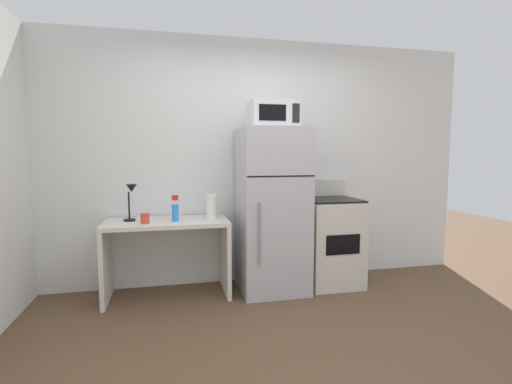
# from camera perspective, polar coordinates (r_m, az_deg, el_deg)

# --- Properties ---
(ground_plane) EXTENTS (12.00, 12.00, 0.00)m
(ground_plane) POSITION_cam_1_polar(r_m,az_deg,el_deg) (2.82, 6.86, -23.65)
(ground_plane) COLOR brown
(wall_back_white) EXTENTS (5.00, 0.10, 2.60)m
(wall_back_white) POSITION_cam_1_polar(r_m,az_deg,el_deg) (4.10, -0.99, 4.58)
(wall_back_white) COLOR silver
(wall_back_white) RESTS_ON ground
(desk) EXTENTS (1.17, 0.56, 0.75)m
(desk) POSITION_cam_1_polar(r_m,az_deg,el_deg) (3.76, -13.37, -7.63)
(desk) COLOR silver
(desk) RESTS_ON ground
(desk_lamp) EXTENTS (0.14, 0.12, 0.35)m
(desk_lamp) POSITION_cam_1_polar(r_m,az_deg,el_deg) (3.74, -18.54, -0.59)
(desk_lamp) COLOR black
(desk_lamp) RESTS_ON desk
(coffee_mug) EXTENTS (0.08, 0.08, 0.09)m
(coffee_mug) POSITION_cam_1_polar(r_m,az_deg,el_deg) (3.60, -16.58, -3.87)
(coffee_mug) COLOR #D83F33
(coffee_mug) RESTS_ON desk
(spray_bottle) EXTENTS (0.06, 0.06, 0.25)m
(spray_bottle) POSITION_cam_1_polar(r_m,az_deg,el_deg) (3.64, -12.22, -2.84)
(spray_bottle) COLOR #2D8CEA
(spray_bottle) RESTS_ON desk
(paper_towel_roll) EXTENTS (0.11, 0.11, 0.24)m
(paper_towel_roll) POSITION_cam_1_polar(r_m,az_deg,el_deg) (3.73, -6.79, -2.21)
(paper_towel_roll) COLOR white
(paper_towel_roll) RESTS_ON desk
(refrigerator) EXTENTS (0.66, 0.68, 1.64)m
(refrigerator) POSITION_cam_1_polar(r_m,az_deg,el_deg) (3.79, 2.44, -2.77)
(refrigerator) COLOR #B7B7BC
(refrigerator) RESTS_ON ground
(microwave) EXTENTS (0.46, 0.35, 0.26)m
(microwave) POSITION_cam_1_polar(r_m,az_deg,el_deg) (3.75, 2.60, 11.74)
(microwave) COLOR silver
(microwave) RESTS_ON refrigerator
(oven_range) EXTENTS (0.56, 0.61, 1.10)m
(oven_range) POSITION_cam_1_polar(r_m,az_deg,el_deg) (4.10, 11.25, -7.28)
(oven_range) COLOR beige
(oven_range) RESTS_ON ground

